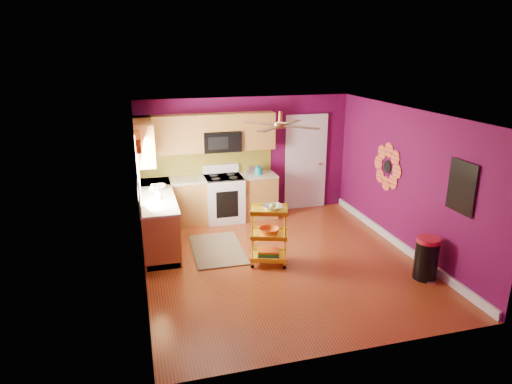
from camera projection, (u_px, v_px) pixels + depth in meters
name	position (u px, v px, depth m)	size (l,w,h in m)	color
ground	(282.00, 261.00, 7.72)	(5.00, 5.00, 0.00)	maroon
room_envelope	(285.00, 168.00, 7.24)	(4.54, 5.04, 2.52)	#5B0A40
lower_cabinets	(188.00, 209.00, 8.93)	(2.81, 2.31, 0.94)	#9C672A
electric_range	(224.00, 198.00, 9.44)	(0.76, 0.66, 1.13)	white
upper_cabinetry	(188.00, 137.00, 8.86)	(2.80, 2.30, 1.26)	#9C672A
left_window	(138.00, 155.00, 7.61)	(0.08, 1.35, 1.08)	white
panel_door	(306.00, 163.00, 10.02)	(0.95, 0.11, 2.15)	white
right_wall_art	(418.00, 175.00, 7.53)	(0.04, 2.74, 1.04)	black
ceiling_fan	(280.00, 125.00, 7.21)	(1.01, 1.01, 0.26)	#BF8C3F
shag_rug	(217.00, 249.00, 8.15)	(0.88, 1.44, 0.02)	black
rolling_cart	(269.00, 233.00, 7.48)	(0.70, 0.60, 1.07)	yellow
trash_can	(426.00, 258.00, 7.06)	(0.47, 0.47, 0.68)	black
teal_kettle	(258.00, 170.00, 9.44)	(0.18, 0.18, 0.21)	teal
toaster	(253.00, 170.00, 9.43)	(0.22, 0.15, 0.18)	beige
soap_bottle_a	(157.00, 194.00, 7.88)	(0.09, 0.10, 0.21)	#EA3F72
soap_bottle_b	(152.00, 188.00, 8.25)	(0.13, 0.13, 0.17)	white
counter_dish	(159.00, 187.00, 8.50)	(0.28, 0.28, 0.07)	white
counter_cup	(159.00, 197.00, 7.91)	(0.11, 0.11, 0.09)	white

